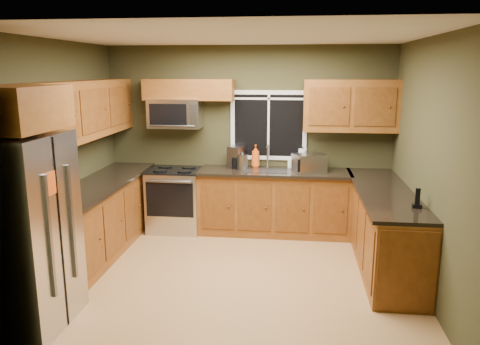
% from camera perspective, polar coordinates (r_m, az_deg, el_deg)
% --- Properties ---
extents(floor, '(4.20, 4.20, 0.00)m').
position_cam_1_polar(floor, '(5.63, -0.95, -12.27)').
color(floor, '#AB7E4B').
rests_on(floor, ground).
extents(ceiling, '(4.20, 4.20, 0.00)m').
position_cam_1_polar(ceiling, '(5.12, -1.06, 16.32)').
color(ceiling, white).
rests_on(ceiling, back_wall).
extents(back_wall, '(4.20, 0.00, 4.20)m').
position_cam_1_polar(back_wall, '(6.97, 1.01, 4.17)').
color(back_wall, '#36351D').
rests_on(back_wall, ground).
extents(front_wall, '(4.20, 0.00, 4.20)m').
position_cam_1_polar(front_wall, '(3.49, -5.05, -4.34)').
color(front_wall, '#36351D').
rests_on(front_wall, ground).
extents(left_wall, '(0.00, 3.60, 3.60)m').
position_cam_1_polar(left_wall, '(5.87, -21.76, 1.71)').
color(left_wall, '#36351D').
rests_on(left_wall, ground).
extents(right_wall, '(0.00, 3.60, 3.60)m').
position_cam_1_polar(right_wall, '(5.35, 21.88, 0.73)').
color(right_wall, '#36351D').
rests_on(right_wall, ground).
extents(window, '(1.12, 0.03, 1.02)m').
position_cam_1_polar(window, '(6.91, 3.50, 5.76)').
color(window, white).
rests_on(window, back_wall).
extents(base_cabinets_left, '(0.60, 2.65, 0.90)m').
position_cam_1_polar(base_cabinets_left, '(6.37, -16.70, -5.49)').
color(base_cabinets_left, brown).
rests_on(base_cabinets_left, ground).
extents(countertop_left, '(0.65, 2.65, 0.04)m').
position_cam_1_polar(countertop_left, '(6.23, -16.76, -1.39)').
color(countertop_left, black).
rests_on(countertop_left, base_cabinets_left).
extents(base_cabinets_back, '(2.17, 0.60, 0.90)m').
position_cam_1_polar(base_cabinets_back, '(6.84, 4.20, -3.74)').
color(base_cabinets_back, brown).
rests_on(base_cabinets_back, ground).
extents(countertop_back, '(2.17, 0.65, 0.04)m').
position_cam_1_polar(countertop_back, '(6.70, 4.25, 0.06)').
color(countertop_back, black).
rests_on(countertop_back, base_cabinets_back).
extents(base_cabinets_peninsula, '(0.60, 2.52, 0.90)m').
position_cam_1_polar(base_cabinets_peninsula, '(6.02, 17.11, -6.55)').
color(base_cabinets_peninsula, brown).
rests_on(base_cabinets_peninsula, ground).
extents(countertop_peninsula, '(0.65, 2.50, 0.04)m').
position_cam_1_polar(countertop_peninsula, '(5.89, 17.15, -2.20)').
color(countertop_peninsula, black).
rests_on(countertop_peninsula, base_cabinets_peninsula).
extents(upper_cabinets_left, '(0.33, 2.65, 0.72)m').
position_cam_1_polar(upper_cabinets_left, '(6.15, -18.68, 7.20)').
color(upper_cabinets_left, brown).
rests_on(upper_cabinets_left, left_wall).
extents(upper_cabinets_back_left, '(1.30, 0.33, 0.30)m').
position_cam_1_polar(upper_cabinets_back_left, '(6.88, -6.27, 10.01)').
color(upper_cabinets_back_left, brown).
rests_on(upper_cabinets_back_left, back_wall).
extents(upper_cabinets_back_right, '(1.30, 0.33, 0.72)m').
position_cam_1_polar(upper_cabinets_back_right, '(6.76, 13.33, 7.93)').
color(upper_cabinets_back_right, brown).
rests_on(upper_cabinets_back_right, back_wall).
extents(upper_cabinet_over_fridge, '(0.72, 0.90, 0.38)m').
position_cam_1_polar(upper_cabinet_over_fridge, '(4.50, -26.24, 7.05)').
color(upper_cabinet_over_fridge, brown).
rests_on(upper_cabinet_over_fridge, left_wall).
extents(refrigerator, '(0.74, 0.90, 1.80)m').
position_cam_1_polar(refrigerator, '(4.72, -24.92, -6.71)').
color(refrigerator, '#B7B7BC').
rests_on(refrigerator, ground).
extents(range, '(0.76, 0.69, 0.94)m').
position_cam_1_polar(range, '(7.02, -7.86, -3.24)').
color(range, '#B7B7BC').
rests_on(range, ground).
extents(microwave, '(0.76, 0.41, 0.42)m').
position_cam_1_polar(microwave, '(6.92, -7.89, 7.16)').
color(microwave, '#B7B7BC').
rests_on(microwave, back_wall).
extents(sink, '(0.60, 0.42, 0.36)m').
position_cam_1_polar(sink, '(6.72, 3.28, 0.38)').
color(sink, slate).
rests_on(sink, countertop_back).
extents(toaster_oven, '(0.50, 0.46, 0.26)m').
position_cam_1_polar(toaster_oven, '(6.64, 8.44, 1.16)').
color(toaster_oven, '#B7B7BC').
rests_on(toaster_oven, countertop_back).
extents(coffee_maker, '(0.26, 0.30, 0.32)m').
position_cam_1_polar(coffee_maker, '(6.86, -0.46, 1.82)').
color(coffee_maker, slate).
rests_on(coffee_maker, countertop_back).
extents(kettle, '(0.18, 0.18, 0.27)m').
position_cam_1_polar(kettle, '(6.71, 0.30, 1.38)').
color(kettle, '#B7B7BC').
rests_on(kettle, countertop_back).
extents(paper_towel_roll, '(0.16, 0.16, 0.32)m').
position_cam_1_polar(paper_towel_roll, '(6.86, 7.63, 1.68)').
color(paper_towel_roll, white).
rests_on(paper_towel_roll, countertop_back).
extents(soap_bottle_a, '(0.13, 0.14, 0.33)m').
position_cam_1_polar(soap_bottle_a, '(6.90, 1.91, 2.02)').
color(soap_bottle_a, '#E25515').
rests_on(soap_bottle_a, countertop_back).
extents(soap_bottle_b, '(0.11, 0.11, 0.21)m').
position_cam_1_polar(soap_bottle_b, '(6.89, 6.30, 1.42)').
color(soap_bottle_b, white).
rests_on(soap_bottle_b, countertop_back).
extents(cordless_phone, '(0.10, 0.10, 0.21)m').
position_cam_1_polar(cordless_phone, '(5.23, 20.79, -3.36)').
color(cordless_phone, black).
rests_on(cordless_phone, countertop_peninsula).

